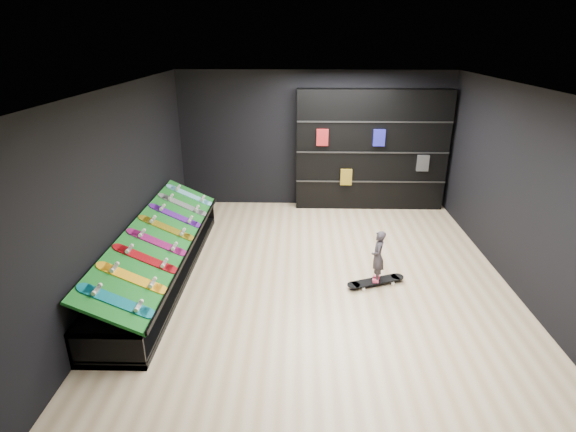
{
  "coord_description": "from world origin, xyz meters",
  "views": [
    {
      "loc": [
        -0.33,
        -6.41,
        3.67
      ],
      "look_at": [
        -0.5,
        0.2,
        1.0
      ],
      "focal_mm": 28.0,
      "sensor_mm": 36.0,
      "label": 1
    }
  ],
  "objects_px": {
    "child": "(377,266)",
    "display_rack": "(162,262)",
    "back_shelving": "(371,150)",
    "floor_skateboard": "(376,283)"
  },
  "relations": [
    {
      "from": "display_rack",
      "to": "back_shelving",
      "type": "relative_size",
      "value": 1.37
    },
    {
      "from": "display_rack",
      "to": "floor_skateboard",
      "type": "relative_size",
      "value": 4.59
    },
    {
      "from": "back_shelving",
      "to": "child",
      "type": "bearing_deg",
      "value": -95.83
    },
    {
      "from": "back_shelving",
      "to": "child",
      "type": "height_order",
      "value": "back_shelving"
    },
    {
      "from": "display_rack",
      "to": "floor_skateboard",
      "type": "distance_m",
      "value": 3.46
    },
    {
      "from": "child",
      "to": "display_rack",
      "type": "bearing_deg",
      "value": -84.8
    },
    {
      "from": "display_rack",
      "to": "floor_skateboard",
      "type": "height_order",
      "value": "display_rack"
    },
    {
      "from": "display_rack",
      "to": "floor_skateboard",
      "type": "bearing_deg",
      "value": -3.5
    },
    {
      "from": "floor_skateboard",
      "to": "child",
      "type": "xyz_separation_m",
      "value": [
        0.0,
        0.0,
        0.3
      ]
    },
    {
      "from": "floor_skateboard",
      "to": "display_rack",
      "type": "bearing_deg",
      "value": 155.63
    }
  ]
}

